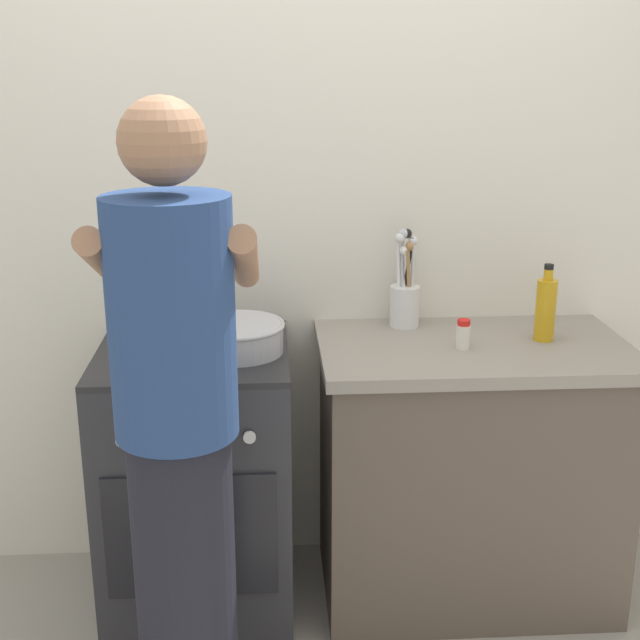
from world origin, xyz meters
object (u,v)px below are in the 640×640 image
pot (146,334)px  person (179,446)px  spice_bottle (463,335)px  stove_range (198,479)px  mixing_bowl (236,336)px  oil_bottle (546,308)px  utensil_crock (405,296)px

pot → person: (0.15, -0.61, -0.10)m
spice_bottle → stove_range: bearing=177.4°
mixing_bowl → oil_bottle: 0.99m
person → spice_bottle: bearing=34.3°
pot → oil_bottle: bearing=1.5°
mixing_bowl → oil_bottle: oil_bottle is taller
stove_range → oil_bottle: size_ratio=3.57×
mixing_bowl → spice_bottle: bearing=-1.1°
pot → utensil_crock: bearing=14.1°
pot → oil_bottle: 1.27m
spice_bottle → person: bearing=-145.7°
person → utensil_crock: bearing=49.9°
stove_range → utensil_crock: utensil_crock is taller
person → stove_range: bearing=91.3°
stove_range → pot: bearing=-179.4°
utensil_crock → person: (-0.69, -0.82, -0.14)m
stove_range → utensil_crock: 0.92m
oil_bottle → pot: bearing=-178.5°
stove_range → oil_bottle: oil_bottle is taller
pot → utensil_crock: size_ratio=0.70×
pot → stove_range: bearing=0.6°
spice_bottle → oil_bottle: size_ratio=0.38×
utensil_crock → spice_bottle: bearing=-59.4°
spice_bottle → mixing_bowl: bearing=178.9°
stove_range → person: person is taller
pot → mixing_bowl: pot is taller
pot → oil_bottle: size_ratio=0.94×
mixing_bowl → oil_bottle: size_ratio=1.21×
stove_range → pot: pot is taller
stove_range → person: (0.01, -0.61, 0.41)m
mixing_bowl → person: bearing=-102.2°
stove_range → mixing_bowl: (0.14, -0.02, 0.50)m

